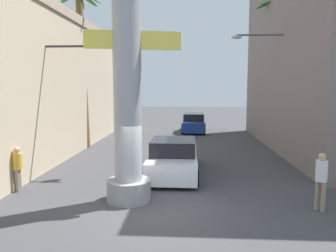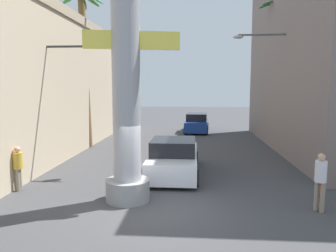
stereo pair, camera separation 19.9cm
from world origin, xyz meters
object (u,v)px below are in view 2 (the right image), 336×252
at_px(car_lead, 174,158).
at_px(pedestrian_by_sign, 320,178).
at_px(pedestrian_curb_left, 18,165).
at_px(traffic_light_mast, 72,82).
at_px(neon_sign_pole, 126,61).
at_px(car_far, 197,123).
at_px(palm_tree_mid_right, 274,65).
at_px(street_lamp, 276,80).
at_px(palm_tree_mid_left, 84,56).
at_px(fire_hydrant, 321,188).

relative_size(car_lead, pedestrian_by_sign, 2.84).
bearing_deg(pedestrian_curb_left, traffic_light_mast, 73.00).
bearing_deg(neon_sign_pole, car_far, 81.84).
height_order(neon_sign_pole, palm_tree_mid_right, neon_sign_pole).
distance_m(street_lamp, car_lead, 7.58).
bearing_deg(car_far, pedestrian_by_sign, -78.78).
height_order(traffic_light_mast, pedestrian_by_sign, traffic_light_mast).
bearing_deg(pedestrian_curb_left, car_lead, 25.72).
distance_m(neon_sign_pole, palm_tree_mid_right, 13.47).
relative_size(palm_tree_mid_left, pedestrian_by_sign, 5.31).
bearing_deg(traffic_light_mast, car_lead, -5.75).
xyz_separation_m(car_far, palm_tree_mid_left, (-6.99, -7.40, 4.86)).
height_order(traffic_light_mast, fire_hydrant, traffic_light_mast).
xyz_separation_m(neon_sign_pole, car_lead, (1.32, 3.37, -3.82)).
xyz_separation_m(traffic_light_mast, car_lead, (4.51, -0.45, -3.24)).
bearing_deg(pedestrian_by_sign, car_far, 101.22).
xyz_separation_m(pedestrian_curb_left, fire_hydrant, (10.55, -0.05, -0.58)).
bearing_deg(palm_tree_mid_right, car_lead, -126.71).
height_order(neon_sign_pole, pedestrian_by_sign, neon_sign_pole).
height_order(street_lamp, car_lead, street_lamp).
bearing_deg(pedestrian_curb_left, palm_tree_mid_right, 42.92).
distance_m(car_lead, fire_hydrant, 5.76).
bearing_deg(pedestrian_by_sign, fire_hydrant, 67.80).
bearing_deg(fire_hydrant, car_lead, 152.32).
height_order(palm_tree_mid_right, pedestrian_curb_left, palm_tree_mid_right).
bearing_deg(traffic_light_mast, palm_tree_mid_right, 35.71).
xyz_separation_m(traffic_light_mast, fire_hydrant, (9.61, -3.13, -3.59)).
bearing_deg(car_far, palm_tree_mid_right, -49.34).
distance_m(street_lamp, pedestrian_by_sign, 8.84).
height_order(neon_sign_pole, palm_tree_mid_left, neon_sign_pole).
relative_size(street_lamp, traffic_light_mast, 1.19).
bearing_deg(car_lead, fire_hydrant, -27.68).
xyz_separation_m(neon_sign_pole, palm_tree_mid_right, (7.26, 11.34, 0.58)).
bearing_deg(fire_hydrant, neon_sign_pole, -173.80).
bearing_deg(street_lamp, traffic_light_mast, -158.09).
height_order(car_far, palm_tree_mid_right, palm_tree_mid_right).
xyz_separation_m(street_lamp, fire_hydrant, (-0.10, -7.03, -3.73)).
height_order(neon_sign_pole, car_far, neon_sign_pole).
bearing_deg(neon_sign_pole, fire_hydrant, 6.20).
bearing_deg(neon_sign_pole, traffic_light_mast, 129.91).
relative_size(neon_sign_pole, fire_hydrant, 14.35).
distance_m(car_far, pedestrian_by_sign, 17.85).
relative_size(car_far, palm_tree_mid_right, 0.49).
xyz_separation_m(car_lead, palm_tree_mid_right, (5.94, 7.97, 4.40)).
relative_size(car_lead, pedestrian_curb_left, 3.13).
distance_m(traffic_light_mast, pedestrian_by_sign, 10.51).
distance_m(traffic_light_mast, pedestrian_curb_left, 4.41).
relative_size(traffic_light_mast, palm_tree_mid_left, 0.59).
xyz_separation_m(traffic_light_mast, pedestrian_curb_left, (-0.94, -3.08, -3.01)).
distance_m(car_lead, pedestrian_curb_left, 6.06).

